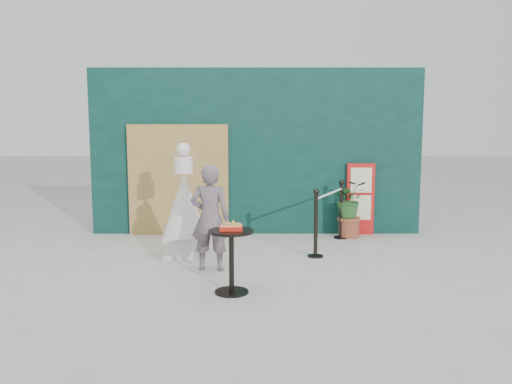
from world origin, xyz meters
name	(u,v)px	position (x,y,z in m)	size (l,w,h in m)	color
ground	(256,283)	(0.00, 0.00, 0.00)	(60.00, 60.00, 0.00)	#ADAAA5
back_wall	(256,152)	(0.00, 3.15, 1.50)	(6.00, 0.30, 3.00)	black
bamboo_fence	(178,180)	(-1.40, 2.94, 1.00)	(1.80, 0.08, 2.00)	tan
woman	(210,218)	(-0.62, 0.61, 0.72)	(0.53, 0.35, 1.45)	slate
menu_board	(360,199)	(1.90, 2.95, 0.65)	(0.50, 0.07, 1.30)	red
statue	(184,210)	(-1.08, 1.42, 0.70)	(0.67, 0.67, 1.71)	beige
cafe_table	(231,251)	(-0.29, -0.35, 0.50)	(0.52, 0.52, 0.75)	black
food_basket	(231,227)	(-0.29, -0.35, 0.79)	(0.26, 0.19, 0.11)	red
planter	(349,204)	(1.65, 2.70, 0.59)	(0.60, 0.52, 1.02)	brown
stanchion_barrier	(329,217)	(1.20, 1.97, 0.49)	(0.84, 1.54, 1.03)	black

